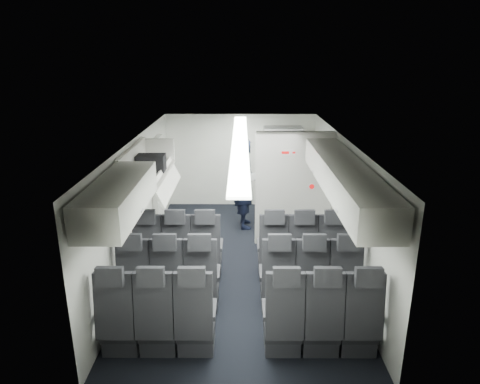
{
  "coord_description": "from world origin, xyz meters",
  "views": [
    {
      "loc": [
        0.02,
        -6.68,
        3.45
      ],
      "look_at": [
        0.0,
        0.4,
        1.15
      ],
      "focal_mm": 32.0,
      "sensor_mm": 36.0,
      "label": 1
    }
  ],
  "objects_px": {
    "carry_on_bag": "(151,163)",
    "flight_attendant": "(245,183)",
    "seat_row_rear": "(239,323)",
    "boarding_door": "(159,183)",
    "seat_row_mid": "(240,284)",
    "seat_row_front": "(240,255)",
    "galley_unit": "(282,169)"
  },
  "relations": [
    {
      "from": "galley_unit",
      "to": "flight_attendant",
      "type": "xyz_separation_m",
      "value": [
        -0.85,
        -1.07,
        -0.02
      ]
    },
    {
      "from": "flight_attendant",
      "to": "seat_row_front",
      "type": "bearing_deg",
      "value": 171.79
    },
    {
      "from": "seat_row_mid",
      "to": "carry_on_bag",
      "type": "distance_m",
      "value": 2.35
    },
    {
      "from": "seat_row_mid",
      "to": "carry_on_bag",
      "type": "bearing_deg",
      "value": 137.66
    },
    {
      "from": "galley_unit",
      "to": "carry_on_bag",
      "type": "xyz_separation_m",
      "value": [
        -2.35,
        -2.88,
        0.86
      ]
    },
    {
      "from": "seat_row_mid",
      "to": "galley_unit",
      "type": "bearing_deg",
      "value": 77.12
    },
    {
      "from": "galley_unit",
      "to": "carry_on_bag",
      "type": "distance_m",
      "value": 3.81
    },
    {
      "from": "seat_row_front",
      "to": "carry_on_bag",
      "type": "relative_size",
      "value": 7.66
    },
    {
      "from": "boarding_door",
      "to": "seat_row_front",
      "type": "bearing_deg",
      "value": -51.84
    },
    {
      "from": "seat_row_front",
      "to": "seat_row_rear",
      "type": "relative_size",
      "value": 1.0
    },
    {
      "from": "seat_row_rear",
      "to": "boarding_door",
      "type": "xyz_separation_m",
      "value": [
        -1.64,
        3.89,
        0.55
      ]
    },
    {
      "from": "flight_attendant",
      "to": "galley_unit",
      "type": "bearing_deg",
      "value": -44.04
    },
    {
      "from": "galley_unit",
      "to": "flight_attendant",
      "type": "distance_m",
      "value": 1.37
    },
    {
      "from": "seat_row_mid",
      "to": "seat_row_front",
      "type": "bearing_deg",
      "value": 90.0
    },
    {
      "from": "seat_row_mid",
      "to": "flight_attendant",
      "type": "relative_size",
      "value": 1.79
    },
    {
      "from": "seat_row_mid",
      "to": "galley_unit",
      "type": "height_order",
      "value": "galley_unit"
    },
    {
      "from": "seat_row_front",
      "to": "flight_attendant",
      "type": "bearing_deg",
      "value": 87.41
    },
    {
      "from": "seat_row_front",
      "to": "galley_unit",
      "type": "xyz_separation_m",
      "value": [
        0.95,
        3.25,
        0.55
      ]
    },
    {
      "from": "galley_unit",
      "to": "boarding_door",
      "type": "distance_m",
      "value": 2.84
    },
    {
      "from": "seat_row_mid",
      "to": "seat_row_rear",
      "type": "relative_size",
      "value": 1.0
    },
    {
      "from": "flight_attendant",
      "to": "carry_on_bag",
      "type": "relative_size",
      "value": 4.28
    },
    {
      "from": "seat_row_mid",
      "to": "flight_attendant",
      "type": "distance_m",
      "value": 3.13
    },
    {
      "from": "galley_unit",
      "to": "flight_attendant",
      "type": "height_order",
      "value": "galley_unit"
    },
    {
      "from": "seat_row_front",
      "to": "seat_row_mid",
      "type": "xyz_separation_m",
      "value": [
        0.0,
        -0.9,
        0.0
      ]
    },
    {
      "from": "seat_row_mid",
      "to": "boarding_door",
      "type": "xyz_separation_m",
      "value": [
        -1.64,
        2.99,
        0.55
      ]
    },
    {
      "from": "seat_row_mid",
      "to": "boarding_door",
      "type": "relative_size",
      "value": 1.79
    },
    {
      "from": "seat_row_front",
      "to": "carry_on_bag",
      "type": "distance_m",
      "value": 2.02
    },
    {
      "from": "carry_on_bag",
      "to": "flight_attendant",
      "type": "bearing_deg",
      "value": 49.3
    },
    {
      "from": "seat_row_mid",
      "to": "seat_row_rear",
      "type": "bearing_deg",
      "value": -90.0
    },
    {
      "from": "seat_row_rear",
      "to": "flight_attendant",
      "type": "height_order",
      "value": "flight_attendant"
    },
    {
      "from": "flight_attendant",
      "to": "seat_row_mid",
      "type": "bearing_deg",
      "value": 172.55
    },
    {
      "from": "seat_row_front",
      "to": "galley_unit",
      "type": "height_order",
      "value": "galley_unit"
    }
  ]
}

